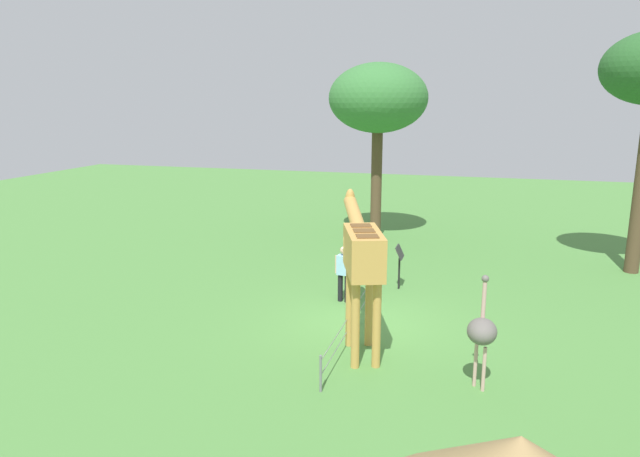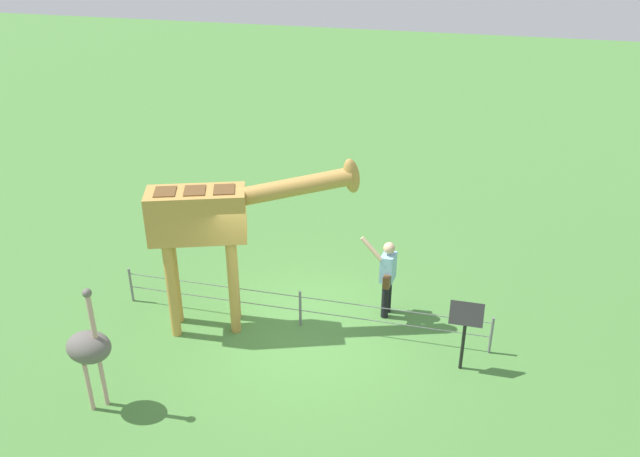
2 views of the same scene
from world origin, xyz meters
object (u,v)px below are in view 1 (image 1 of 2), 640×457
(visitor, at_px, (344,270))
(tree_northeast, at_px, (378,100))
(giraffe, at_px, (362,254))
(ostrich, at_px, (482,331))
(info_sign, at_px, (400,258))

(visitor, relative_size, tree_northeast, 0.25)
(giraffe, distance_m, tree_northeast, 11.24)
(ostrich, bearing_deg, tree_northeast, 19.70)
(ostrich, xyz_separation_m, tree_northeast, (11.72, 4.20, 4.32))
(ostrich, bearing_deg, info_sign, 22.95)
(info_sign, bearing_deg, visitor, 139.12)
(giraffe, distance_m, info_sign, 4.63)
(visitor, xyz_separation_m, ostrich, (-4.04, -3.66, 0.27))
(tree_northeast, bearing_deg, ostrich, -160.30)
(tree_northeast, bearing_deg, giraffe, -171.31)
(giraffe, relative_size, tree_northeast, 0.53)
(giraffe, height_order, tree_northeast, tree_northeast)
(ostrich, bearing_deg, visitor, 42.18)
(giraffe, distance_m, ostrich, 2.99)
(ostrich, relative_size, tree_northeast, 0.33)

